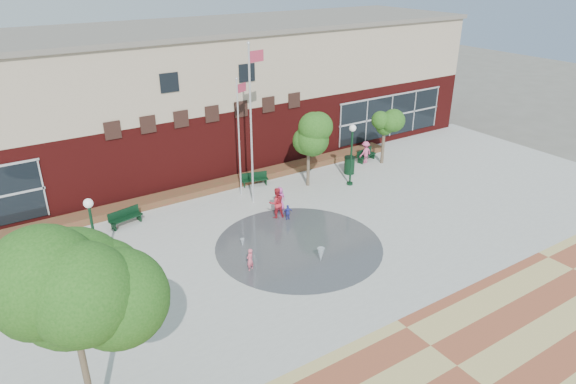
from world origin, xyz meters
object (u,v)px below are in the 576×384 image
tree_big_left (67,288)px  child_splash (250,260)px  flagpole_right (239,132)px  trash_can (349,165)px  flagpole_left (251,118)px  bench_left (126,221)px

tree_big_left → child_splash: size_ratio=6.42×
flagpole_right → tree_big_left: size_ratio=0.98×
trash_can → child_splash: trash_can is taller
flagpole_left → bench_left: 8.80m
flagpole_left → bench_left: bearing=160.7°
flagpole_left → flagpole_right: 1.79m
flagpole_left → tree_big_left: 16.60m
flagpole_left → child_splash: size_ratio=8.13×
bench_left → tree_big_left: 14.43m
trash_can → flagpole_right: bearing=172.5°
trash_can → flagpole_left: bearing=-177.2°
flagpole_left → tree_big_left: flagpole_left is taller
flagpole_left → flagpole_right: bearing=83.9°
tree_big_left → child_splash: 10.80m
flagpole_right → child_splash: (-3.68, -7.64, -3.44)m
flagpole_left → tree_big_left: size_ratio=1.27×
child_splash → trash_can: bearing=-172.6°
trash_can → tree_big_left: (-19.58, -11.81, 4.62)m
trash_can → tree_big_left: tree_big_left is taller
bench_left → child_splash: (3.47, -7.51, 0.28)m
flagpole_left → bench_left: (-7.23, 1.24, -4.87)m
flagpole_right → child_splash: bearing=-139.1°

